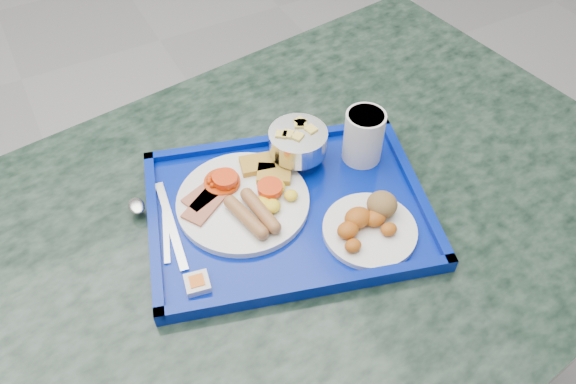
% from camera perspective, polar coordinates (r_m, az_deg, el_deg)
% --- Properties ---
extents(floor, '(6.00, 6.00, 0.00)m').
position_cam_1_polar(floor, '(1.93, -18.27, -10.93)').
color(floor, gray).
rests_on(floor, ground).
extents(table, '(1.44, 1.05, 0.83)m').
position_cam_1_polar(table, '(1.14, 0.37, -9.27)').
color(table, gray).
rests_on(table, floor).
extents(tray, '(0.55, 0.46, 0.03)m').
position_cam_1_polar(tray, '(0.97, 0.00, -1.81)').
color(tray, '#03188B').
rests_on(tray, table).
extents(main_plate, '(0.23, 0.23, 0.04)m').
position_cam_1_polar(main_plate, '(0.96, -4.21, -0.60)').
color(main_plate, silver).
rests_on(main_plate, tray).
extents(bread_plate, '(0.16, 0.16, 0.05)m').
position_cam_1_polar(bread_plate, '(0.93, 8.34, -3.15)').
color(bread_plate, silver).
rests_on(bread_plate, tray).
extents(fruit_bowl, '(0.11, 0.11, 0.07)m').
position_cam_1_polar(fruit_bowl, '(1.01, 1.01, 5.13)').
color(fruit_bowl, '#B8B9BB').
rests_on(fruit_bowl, tray).
extents(juice_cup, '(0.07, 0.07, 0.10)m').
position_cam_1_polar(juice_cup, '(1.02, 7.70, 5.76)').
color(juice_cup, silver).
rests_on(juice_cup, tray).
extents(spoon, '(0.07, 0.16, 0.01)m').
position_cam_1_polar(spoon, '(0.98, -14.38, -2.08)').
color(spoon, '#B8B9BB').
rests_on(spoon, tray).
extents(knife, '(0.04, 0.20, 0.00)m').
position_cam_1_polar(knife, '(0.96, -11.80, -3.24)').
color(knife, '#B8B9BB').
rests_on(knife, tray).
extents(jam_packet, '(0.04, 0.04, 0.01)m').
position_cam_1_polar(jam_packet, '(0.88, -9.20, -9.13)').
color(jam_packet, silver).
rests_on(jam_packet, tray).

